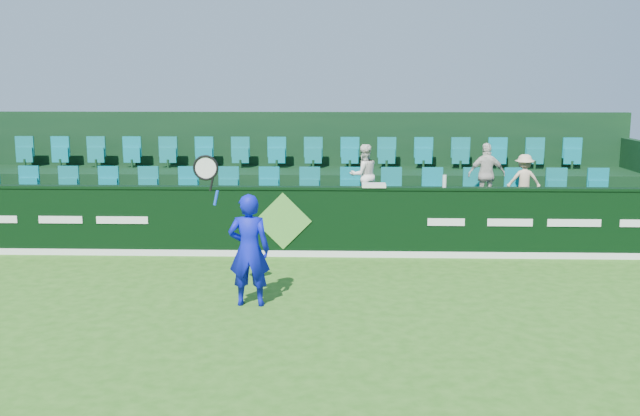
{
  "coord_description": "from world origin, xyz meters",
  "views": [
    {
      "loc": [
        1.15,
        -9.41,
        3.31
      ],
      "look_at": [
        0.74,
        2.8,
        1.15
      ],
      "focal_mm": 40.0,
      "sensor_mm": 36.0,
      "label": 1
    }
  ],
  "objects_px": {
    "drinks_bottle": "(444,181)",
    "spectator_right": "(524,180)",
    "towel": "(374,185)",
    "tennis_player": "(249,249)",
    "spectator_left": "(364,175)",
    "spectator_middle": "(487,175)"
  },
  "relations": [
    {
      "from": "spectator_middle",
      "to": "drinks_bottle",
      "type": "xyz_separation_m",
      "value": [
        -1.01,
        -1.12,
        0.02
      ]
    },
    {
      "from": "spectator_right",
      "to": "towel",
      "type": "distance_m",
      "value": 3.3
    },
    {
      "from": "tennis_player",
      "to": "spectator_middle",
      "type": "height_order",
      "value": "tennis_player"
    },
    {
      "from": "drinks_bottle",
      "to": "towel",
      "type": "bearing_deg",
      "value": 180.0
    },
    {
      "from": "spectator_middle",
      "to": "towel",
      "type": "bearing_deg",
      "value": 22.71
    },
    {
      "from": "spectator_left",
      "to": "spectator_middle",
      "type": "bearing_deg",
      "value": 158.36
    },
    {
      "from": "spectator_left",
      "to": "towel",
      "type": "bearing_deg",
      "value": 76.36
    },
    {
      "from": "tennis_player",
      "to": "towel",
      "type": "distance_m",
      "value": 3.74
    },
    {
      "from": "spectator_middle",
      "to": "towel",
      "type": "xyz_separation_m",
      "value": [
        -2.35,
        -1.12,
        -0.07
      ]
    },
    {
      "from": "drinks_bottle",
      "to": "spectator_left",
      "type": "bearing_deg",
      "value": 143.09
    },
    {
      "from": "tennis_player",
      "to": "spectator_middle",
      "type": "distance_m",
      "value": 6.09
    },
    {
      "from": "spectator_right",
      "to": "drinks_bottle",
      "type": "distance_m",
      "value": 2.1
    },
    {
      "from": "spectator_middle",
      "to": "drinks_bottle",
      "type": "height_order",
      "value": "spectator_middle"
    },
    {
      "from": "towel",
      "to": "drinks_bottle",
      "type": "xyz_separation_m",
      "value": [
        1.33,
        0.0,
        0.08
      ]
    },
    {
      "from": "drinks_bottle",
      "to": "spectator_right",
      "type": "bearing_deg",
      "value": 32.27
    },
    {
      "from": "tennis_player",
      "to": "spectator_left",
      "type": "bearing_deg",
      "value": 66.71
    },
    {
      "from": "spectator_right",
      "to": "drinks_bottle",
      "type": "relative_size",
      "value": 4.52
    },
    {
      "from": "towel",
      "to": "drinks_bottle",
      "type": "distance_m",
      "value": 1.34
    },
    {
      "from": "spectator_right",
      "to": "tennis_player",
      "type": "bearing_deg",
      "value": 44.52
    },
    {
      "from": "spectator_right",
      "to": "towel",
      "type": "bearing_deg",
      "value": 24.52
    },
    {
      "from": "tennis_player",
      "to": "drinks_bottle",
      "type": "height_order",
      "value": "tennis_player"
    },
    {
      "from": "towel",
      "to": "spectator_right",
      "type": "bearing_deg",
      "value": 19.82
    }
  ]
}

